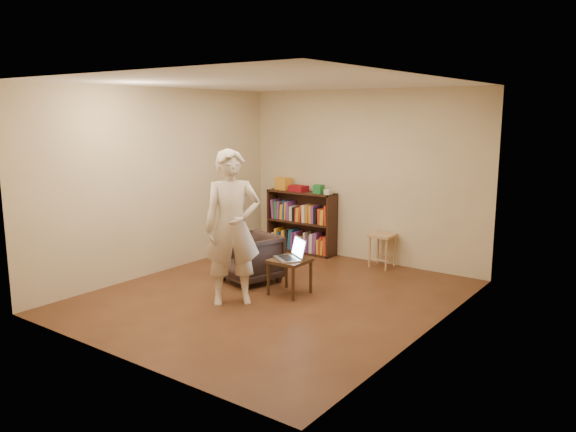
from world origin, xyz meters
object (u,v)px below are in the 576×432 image
Objects in this scene: armchair at (250,258)px; side_table at (290,265)px; stool at (382,240)px; person at (232,228)px; laptop at (292,254)px; bookshelf at (302,225)px.

side_table is at bearing 6.30° from armchair.
stool reaches higher than side_table.
person reaches higher than side_table.
laptop is at bearing 57.43° from side_table.
stool is at bearing 26.11° from person.
person is at bearing -73.16° from bookshelf.
stool is 1.84m from laptop.
bookshelf is 2.53× the size of laptop.
stool is 1.05× the size of laptop.
side_table is at bearing 14.00° from person.
laptop is (-0.35, -1.80, 0.11)m from stool.
side_table is at bearing -89.90° from laptop.
laptop is at bearing -100.87° from stool.
person is (-0.35, -0.66, 0.55)m from side_table.
armchair reaches higher than side_table.
person is (0.77, -2.56, 0.48)m from bookshelf.
armchair is at bearing -77.92° from bookshelf.
laptop is 0.26× the size of person.
bookshelf is 1.82m from armchair.
armchair is 1.57× the size of side_table.
bookshelf is at bearing 177.54° from stool.
stool is at bearing 111.81° from laptop.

